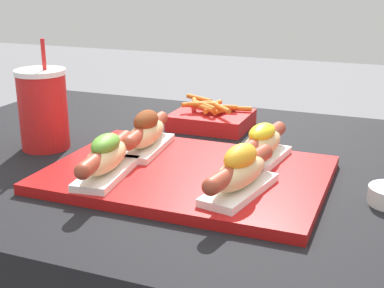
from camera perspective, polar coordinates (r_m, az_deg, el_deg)
serving_tray at (r=0.92m, az=-0.46°, el=-3.25°), size 0.47×0.33×0.02m
hot_dog_0 at (r=0.89m, az=-9.13°, el=-1.37°), size 0.08×0.20×0.07m
hot_dog_1 at (r=0.82m, az=5.15°, el=-2.94°), size 0.09×0.20×0.08m
hot_dog_2 at (r=1.01m, az=-4.88°, el=1.23°), size 0.08×0.20×0.08m
hot_dog_3 at (r=0.95m, az=7.44°, el=-0.05°), size 0.08×0.20×0.07m
drink_cup at (r=1.11m, az=-15.59°, el=3.60°), size 0.10×0.10×0.22m
fries_basket at (r=1.23m, az=2.10°, el=2.76°), size 0.17×0.15×0.06m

